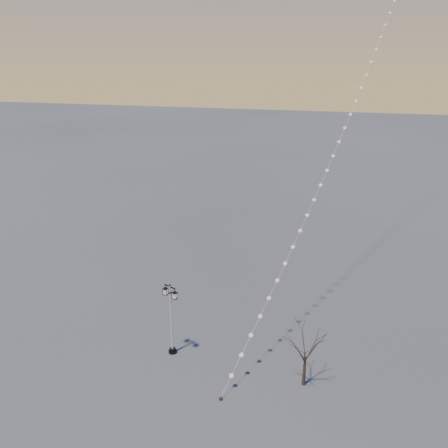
% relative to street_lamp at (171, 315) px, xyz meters
% --- Properties ---
extents(ground, '(300.00, 300.00, 0.00)m').
position_rel_street_lamp_xyz_m(ground, '(3.23, -1.72, -2.76)').
color(ground, '#444545').
rests_on(ground, ground).
extents(street_lamp, '(1.19, 0.77, 4.98)m').
position_rel_street_lamp_xyz_m(street_lamp, '(0.00, 0.00, 0.00)').
color(street_lamp, black).
rests_on(street_lamp, ground).
extents(bare_tree, '(2.16, 2.16, 3.58)m').
position_rel_street_lamp_xyz_m(bare_tree, '(8.60, -0.82, -0.27)').
color(bare_tree, '#34271D').
rests_on(bare_tree, ground).
extents(kite_train, '(11.43, 39.82, 33.14)m').
position_rel_street_lamp_xyz_m(kite_train, '(9.70, 16.19, 13.70)').
color(kite_train, '#331D18').
rests_on(kite_train, ground).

